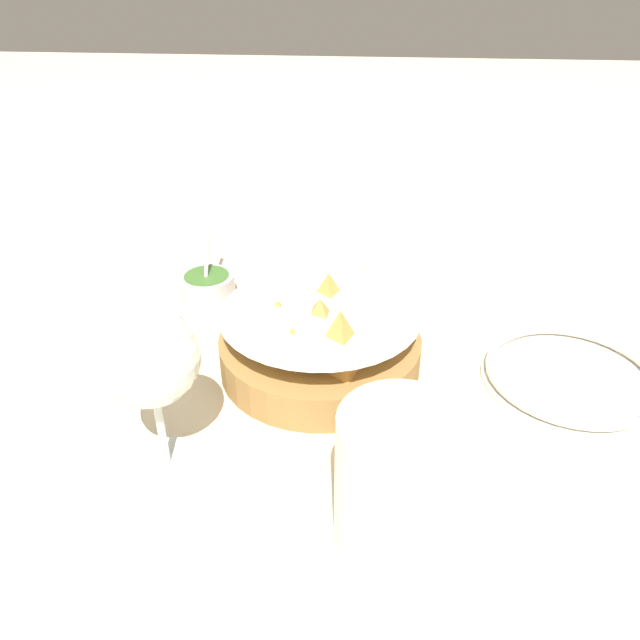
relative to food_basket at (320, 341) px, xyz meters
The scene contains 7 objects.
ground_plane 0.03m from the food_basket, 41.37° to the right, with size 4.00×4.00×0.00m, color beige.
food_basket is the anchor object (origin of this frame).
sauce_cup 0.21m from the food_basket, 48.15° to the left, with size 0.07×0.07×0.11m.
wine_glass 0.21m from the food_basket, 141.46° to the left, with size 0.08×0.08×0.15m.
beer_mug 0.23m from the food_basket, 160.59° to the right, with size 0.14×0.09×0.12m.
side_plate 0.26m from the food_basket, 90.89° to the right, with size 0.18×0.18×0.01m.
napkin 0.23m from the food_basket, 21.77° to the right, with size 0.13×0.10×0.01m.
Camera 1 is at (-0.54, -0.04, 0.39)m, focal length 35.00 mm.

